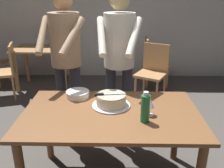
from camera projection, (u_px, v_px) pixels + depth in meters
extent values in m
cube|color=beige|center=(115.00, 10.00, 4.79)|extent=(10.00, 0.12, 2.70)
cube|color=brown|center=(111.00, 113.00, 2.06)|extent=(1.49, 0.90, 0.03)
cylinder|color=brown|center=(48.00, 128.00, 2.56)|extent=(0.07, 0.07, 0.72)
cylinder|color=brown|center=(176.00, 129.00, 2.53)|extent=(0.07, 0.07, 0.72)
cylinder|color=silver|center=(112.00, 105.00, 2.16)|extent=(0.34, 0.34, 0.01)
cylinder|color=beige|center=(112.00, 100.00, 2.14)|extent=(0.26, 0.26, 0.09)
cylinder|color=#A49984|center=(112.00, 95.00, 2.12)|extent=(0.25, 0.25, 0.01)
cube|color=silver|center=(114.00, 94.00, 2.12)|extent=(0.20, 0.05, 0.00)
cube|color=black|center=(99.00, 94.00, 2.11)|extent=(0.08, 0.03, 0.02)
cylinder|color=white|center=(78.00, 97.00, 2.34)|extent=(0.22, 0.22, 0.01)
cylinder|color=white|center=(78.00, 96.00, 2.34)|extent=(0.22, 0.22, 0.01)
cylinder|color=white|center=(78.00, 95.00, 2.33)|extent=(0.22, 0.22, 0.01)
cylinder|color=white|center=(78.00, 94.00, 2.33)|extent=(0.22, 0.22, 0.01)
cylinder|color=white|center=(78.00, 93.00, 2.32)|extent=(0.22, 0.22, 0.01)
cylinder|color=white|center=(78.00, 92.00, 2.32)|extent=(0.22, 0.22, 0.01)
cylinder|color=silver|center=(149.00, 115.00, 2.00)|extent=(0.07, 0.07, 0.00)
cylinder|color=silver|center=(150.00, 111.00, 1.99)|extent=(0.01, 0.01, 0.07)
cone|color=silver|center=(150.00, 103.00, 1.96)|extent=(0.08, 0.08, 0.07)
cylinder|color=#1E6B38|center=(145.00, 109.00, 1.87)|extent=(0.07, 0.07, 0.22)
cylinder|color=silver|center=(146.00, 94.00, 1.82)|extent=(0.04, 0.04, 0.03)
cylinder|color=#2D2D38|center=(127.00, 106.00, 2.77)|extent=(0.11, 0.11, 0.95)
cylinder|color=#2D2D38|center=(111.00, 106.00, 2.79)|extent=(0.11, 0.11, 0.95)
cylinder|color=beige|center=(119.00, 40.00, 2.51)|extent=(0.32, 0.32, 0.55)
sphere|color=tan|center=(120.00, 0.00, 2.36)|extent=(0.20, 0.20, 0.20)
cylinder|color=beige|center=(134.00, 37.00, 2.30)|extent=(0.19, 0.42, 0.34)
cylinder|color=beige|center=(101.00, 36.00, 2.33)|extent=(0.12, 0.42, 0.34)
cylinder|color=#2D2D38|center=(77.00, 105.00, 2.80)|extent=(0.11, 0.11, 0.95)
cylinder|color=#2D2D38|center=(62.00, 104.00, 2.83)|extent=(0.11, 0.11, 0.95)
cylinder|color=#997A5B|center=(65.00, 40.00, 2.55)|extent=(0.32, 0.32, 0.55)
sphere|color=tan|center=(62.00, 0.00, 2.40)|extent=(0.20, 0.20, 0.20)
cylinder|color=#997A5B|center=(72.00, 36.00, 2.32)|extent=(0.23, 0.41, 0.34)
cylinder|color=#997A5B|center=(42.00, 35.00, 2.39)|extent=(0.07, 0.42, 0.34)
cube|color=tan|center=(42.00, 49.00, 4.39)|extent=(1.00, 0.70, 0.03)
cylinder|color=tan|center=(16.00, 73.00, 4.27)|extent=(0.07, 0.07, 0.71)
cylinder|color=tan|center=(64.00, 73.00, 4.26)|extent=(0.07, 0.07, 0.71)
cylinder|color=tan|center=(27.00, 64.00, 4.79)|extent=(0.07, 0.07, 0.71)
cylinder|color=tan|center=(70.00, 64.00, 4.77)|extent=(0.07, 0.07, 0.71)
cube|color=tan|center=(151.00, 75.00, 3.94)|extent=(0.60, 0.60, 0.04)
cylinder|color=tan|center=(157.00, 94.00, 3.79)|extent=(0.04, 0.04, 0.41)
cylinder|color=tan|center=(135.00, 89.00, 3.96)|extent=(0.04, 0.04, 0.41)
cylinder|color=tan|center=(164.00, 86.00, 4.08)|extent=(0.04, 0.04, 0.41)
cylinder|color=tan|center=(144.00, 82.00, 4.25)|extent=(0.04, 0.04, 0.41)
cube|color=tan|center=(156.00, 57.00, 4.02)|extent=(0.40, 0.24, 0.45)
cube|color=tan|center=(1.00, 73.00, 4.02)|extent=(0.55, 0.55, 0.04)
cylinder|color=tan|center=(14.00, 89.00, 3.98)|extent=(0.04, 0.04, 0.41)
cylinder|color=tan|center=(16.00, 81.00, 4.31)|extent=(0.04, 0.04, 0.41)
cube|color=tan|center=(12.00, 58.00, 3.98)|extent=(0.15, 0.43, 0.45)
cube|color=tan|center=(157.00, 63.00, 4.56)|extent=(0.45, 0.45, 0.04)
cylinder|color=tan|center=(164.00, 72.00, 4.80)|extent=(0.04, 0.04, 0.41)
cylinder|color=tan|center=(167.00, 78.00, 4.46)|extent=(0.04, 0.04, 0.41)
cylinder|color=tan|center=(146.00, 72.00, 4.82)|extent=(0.04, 0.04, 0.41)
cylinder|color=tan|center=(147.00, 78.00, 4.48)|extent=(0.04, 0.04, 0.41)
cube|color=tan|center=(146.00, 50.00, 4.48)|extent=(0.04, 0.44, 0.45)
cylinder|color=tan|center=(8.00, 71.00, 4.84)|extent=(0.04, 0.04, 0.41)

